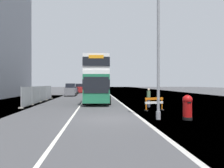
# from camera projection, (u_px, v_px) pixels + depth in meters

# --- Properties ---
(ground) EXTENTS (140.00, 280.00, 0.10)m
(ground) POSITION_uv_depth(u_px,v_px,m) (116.00, 119.00, 14.37)
(ground) COLOR #424244
(double_decker_bus) EXTENTS (3.23, 11.42, 5.16)m
(double_decker_bus) POSITION_uv_depth(u_px,v_px,m) (98.00, 79.00, 26.96)
(double_decker_bus) COLOR #1E6B47
(double_decker_bus) RESTS_ON ground
(lamppost_foreground) EXTENTS (0.29, 0.70, 8.67)m
(lamppost_foreground) POSITION_uv_depth(u_px,v_px,m) (158.00, 54.00, 13.99)
(lamppost_foreground) COLOR gray
(lamppost_foreground) RESTS_ON ground
(red_pillar_postbox) EXTENTS (0.60, 0.60, 1.54)m
(red_pillar_postbox) POSITION_uv_depth(u_px,v_px,m) (187.00, 106.00, 13.87)
(red_pillar_postbox) COLOR black
(red_pillar_postbox) RESTS_ON ground
(roadworks_barrier) EXTENTS (1.69, 0.85, 1.08)m
(roadworks_barrier) POSITION_uv_depth(u_px,v_px,m) (154.00, 102.00, 18.68)
(roadworks_barrier) COLOR orange
(roadworks_barrier) RESTS_ON ground
(construction_site_fence) EXTENTS (0.44, 13.80, 1.97)m
(construction_site_fence) POSITION_uv_depth(u_px,v_px,m) (40.00, 94.00, 26.90)
(construction_site_fence) COLOR #A8AAAD
(construction_site_fence) RESTS_ON ground
(car_oncoming_near) EXTENTS (1.98, 4.58, 2.27)m
(car_oncoming_near) POSITION_uv_depth(u_px,v_px,m) (71.00, 90.00, 40.91)
(car_oncoming_near) COLOR slate
(car_oncoming_near) RESTS_ON ground
(car_receding_mid) EXTENTS (1.98, 3.86, 2.06)m
(car_receding_mid) POSITION_uv_depth(u_px,v_px,m) (73.00, 90.00, 47.31)
(car_receding_mid) COLOR black
(car_receding_mid) RESTS_ON ground
(car_receding_far) EXTENTS (2.09, 4.12, 2.23)m
(car_receding_far) POSITION_uv_depth(u_px,v_px,m) (80.00, 89.00, 53.96)
(car_receding_far) COLOR maroon
(car_receding_far) RESTS_ON ground
(car_far_side) EXTENTS (2.05, 4.16, 1.99)m
(car_far_side) POSITION_uv_depth(u_px,v_px,m) (96.00, 88.00, 60.48)
(car_far_side) COLOR navy
(car_far_side) RESTS_ON ground
(bare_tree_far_verge_near) EXTENTS (2.47, 3.11, 5.57)m
(bare_tree_far_verge_near) POSITION_uv_depth(u_px,v_px,m) (17.00, 82.00, 46.23)
(bare_tree_far_verge_near) COLOR #4C3D2D
(bare_tree_far_verge_near) RESTS_ON ground
(pedestrian_at_kerb) EXTENTS (0.34, 0.34, 1.77)m
(pedestrian_at_kerb) POSITION_uv_depth(u_px,v_px,m) (149.00, 98.00, 21.39)
(pedestrian_at_kerb) COLOR #2D3342
(pedestrian_at_kerb) RESTS_ON ground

